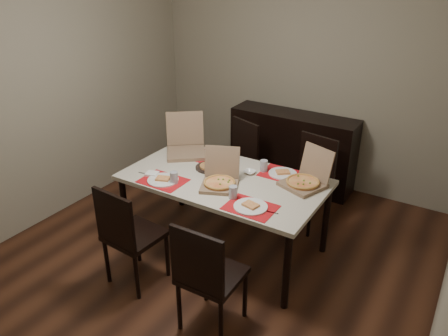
{
  "coord_description": "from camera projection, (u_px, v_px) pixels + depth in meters",
  "views": [
    {
      "loc": [
        1.85,
        -2.79,
        2.53
      ],
      "look_at": [
        0.01,
        0.19,
        0.85
      ],
      "focal_mm": 35.0,
      "sensor_mm": 36.0,
      "label": 1
    }
  ],
  "objects": [
    {
      "name": "ground",
      "position": [
        212.0,
        257.0,
        4.12
      ],
      "size": [
        3.8,
        4.0,
        0.02
      ],
      "primitive_type": "cube",
      "color": "#452415",
      "rests_on": "ground"
    },
    {
      "name": "room_walls",
      "position": [
        238.0,
        63.0,
        3.69
      ],
      "size": [
        3.84,
        4.02,
        2.62
      ],
      "color": "gray",
      "rests_on": "ground"
    },
    {
      "name": "sideboard",
      "position": [
        292.0,
        149.0,
        5.28
      ],
      "size": [
        1.5,
        0.4,
        0.9
      ],
      "primitive_type": "cube",
      "color": "black",
      "rests_on": "ground"
    },
    {
      "name": "dining_table",
      "position": [
        224.0,
        185.0,
        3.96
      ],
      "size": [
        1.8,
        1.0,
        0.75
      ],
      "color": "beige",
      "rests_on": "ground"
    },
    {
      "name": "chair_near_left",
      "position": [
        128.0,
        233.0,
        3.56
      ],
      "size": [
        0.45,
        0.45,
        0.93
      ],
      "color": "black",
      "rests_on": "ground"
    },
    {
      "name": "chair_near_right",
      "position": [
        207.0,
        274.0,
        3.1
      ],
      "size": [
        0.43,
        0.43,
        0.93
      ],
      "color": "black",
      "rests_on": "ground"
    },
    {
      "name": "chair_far_left",
      "position": [
        237.0,
        158.0,
        4.9
      ],
      "size": [
        0.54,
        0.54,
        0.93
      ],
      "color": "black",
      "rests_on": "ground"
    },
    {
      "name": "chair_far_right",
      "position": [
        310.0,
        177.0,
        4.48
      ],
      "size": [
        0.49,
        0.49,
        0.93
      ],
      "color": "black",
      "rests_on": "ground"
    },
    {
      "name": "setting_near_left",
      "position": [
        164.0,
        179.0,
        3.87
      ],
      "size": [
        0.5,
        0.3,
        0.11
      ],
      "color": "red",
      "rests_on": "dining_table"
    },
    {
      "name": "setting_near_right",
      "position": [
        246.0,
        203.0,
        3.49
      ],
      "size": [
        0.46,
        0.3,
        0.11
      ],
      "color": "red",
      "rests_on": "dining_table"
    },
    {
      "name": "setting_far_left",
      "position": [
        203.0,
        155.0,
        4.35
      ],
      "size": [
        0.5,
        0.3,
        0.11
      ],
      "color": "red",
      "rests_on": "dining_table"
    },
    {
      "name": "setting_far_right",
      "position": [
        278.0,
        172.0,
        4.0
      ],
      "size": [
        0.53,
        0.3,
        0.11
      ],
      "color": "red",
      "rests_on": "dining_table"
    },
    {
      "name": "napkin_loose",
      "position": [
        218.0,
        181.0,
        3.87
      ],
      "size": [
        0.14,
        0.15,
        0.02
      ],
      "primitive_type": "cube",
      "rotation": [
        0.0,
        0.0,
        1.3
      ],
      "color": "white",
      "rests_on": "dining_table"
    },
    {
      "name": "pizza_box_center",
      "position": [
        220.0,
        180.0,
        3.78
      ],
      "size": [
        0.42,
        0.44,
        0.31
      ],
      "color": "#7D6048",
      "rests_on": "dining_table"
    },
    {
      "name": "pizza_box_right",
      "position": [
        305.0,
        180.0,
        3.78
      ],
      "size": [
        0.43,
        0.45,
        0.33
      ],
      "color": "#7D6048",
      "rests_on": "dining_table"
    },
    {
      "name": "pizza_box_left",
      "position": [
        186.0,
        147.0,
        4.42
      ],
      "size": [
        0.56,
        0.56,
        0.38
      ],
      "color": "#7D6048",
      "rests_on": "dining_table"
    },
    {
      "name": "faina_plate",
      "position": [
        210.0,
        167.0,
        4.11
      ],
      "size": [
        0.27,
        0.27,
        0.03
      ],
      "color": "black",
      "rests_on": "dining_table"
    },
    {
      "name": "dip_bowl",
      "position": [
        250.0,
        172.0,
        4.01
      ],
      "size": [
        0.12,
        0.12,
        0.03
      ],
      "primitive_type": "imported",
      "rotation": [
        0.0,
        0.0,
        -0.14
      ],
      "color": "white",
      "rests_on": "dining_table"
    },
    {
      "name": "soda_bottle",
      "position": [
        173.0,
        136.0,
        4.56
      ],
      "size": [
        0.09,
        0.09,
        0.27
      ],
      "color": "silver",
      "rests_on": "dining_table"
    }
  ]
}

